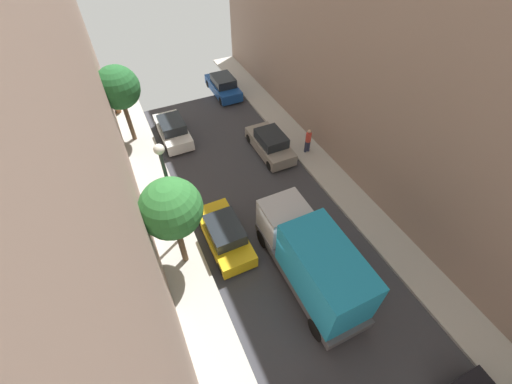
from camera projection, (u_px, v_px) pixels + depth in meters
ground at (288, 250)px, 16.42m from camera, size 32.00×32.00×0.00m
sidewalk_left at (194, 289)px, 14.90m from camera, size 2.00×44.00×0.15m
sidewalk_right at (368, 217)px, 17.85m from camera, size 2.00×44.00×0.15m
parked_car_left_2 at (225, 234)px, 16.24m from camera, size 1.78×4.20×1.57m
parked_car_left_3 at (173, 130)px, 22.36m from camera, size 1.78×4.20×1.57m
parked_car_right_1 at (270, 144)px, 21.30m from camera, size 1.78×4.20×1.57m
parked_car_right_2 at (223, 86)px, 26.60m from camera, size 1.78×4.20×1.57m
delivery_truck at (313, 260)px, 13.96m from camera, size 2.26×6.60×3.38m
pedestrian at (308, 140)px, 21.00m from camera, size 0.40×0.36×1.72m
street_tree_0 at (171, 209)px, 13.16m from camera, size 2.63×2.63×5.13m
street_tree_2 at (118, 88)px, 19.83m from camera, size 2.67×2.67×5.22m
potted_plant_4 at (116, 106)px, 24.55m from camera, size 0.70×0.70×0.96m
lamp_post at (168, 183)px, 14.02m from camera, size 0.44×0.44×5.99m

